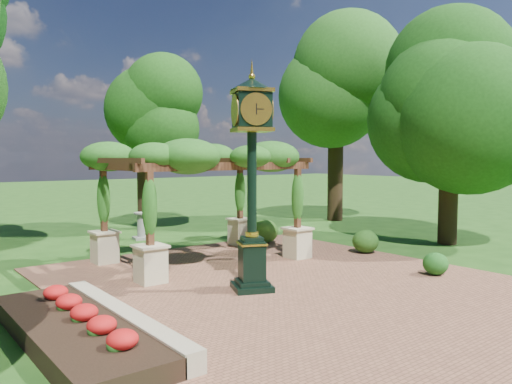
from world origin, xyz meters
TOP-DOWN VIEW (x-y plane):
  - ground at (0.00, 0.00)m, footprint 120.00×120.00m
  - brick_plaza at (0.00, 1.00)m, footprint 10.00×12.00m
  - border_wall at (-4.60, 0.50)m, footprint 0.35×5.00m
  - flower_bed at (-5.50, 0.50)m, footprint 1.50×5.00m
  - pedestal_clock at (-1.16, 1.18)m, footprint 1.29×1.29m
  - pergola at (-0.26, 4.72)m, footprint 5.72×3.60m
  - sundial at (0.04, 9.61)m, footprint 0.65×0.65m
  - shrub_front at (3.53, -0.63)m, footprint 0.83×0.83m
  - shrub_mid at (4.47, 2.47)m, footprint 1.08×1.08m
  - shrub_back at (3.11, 5.92)m, footprint 1.12×1.12m
  - tree_north at (1.42, 12.14)m, footprint 3.45×3.45m
  - tree_east_far at (10.11, 9.03)m, footprint 4.98×4.98m
  - tree_east_near at (8.29, 1.88)m, footprint 4.77×4.77m

SIDE VIEW (x-z plane):
  - ground at x=0.00m, z-range 0.00..0.00m
  - brick_plaza at x=0.00m, z-range 0.00..0.04m
  - flower_bed at x=-5.50m, z-range 0.00..0.36m
  - border_wall at x=-4.60m, z-range 0.00..0.40m
  - shrub_front at x=3.53m, z-range 0.04..0.63m
  - shrub_mid at x=4.47m, z-range 0.04..0.79m
  - sundial at x=0.04m, z-range -0.06..0.97m
  - shrub_back at x=3.11m, z-range 0.04..0.88m
  - pergola at x=-0.26m, z-range 1.15..4.75m
  - pedestal_clock at x=-1.16m, z-range 0.49..5.46m
  - tree_north at x=1.42m, z-range 1.27..8.17m
  - tree_east_near at x=8.29m, z-range 1.51..9.54m
  - tree_east_far at x=10.11m, z-range 1.90..12.10m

